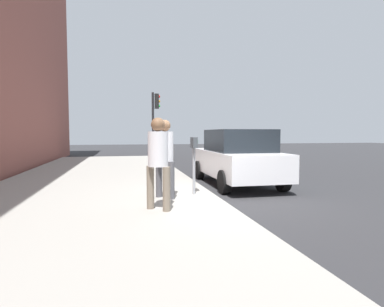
{
  "coord_description": "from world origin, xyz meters",
  "views": [
    {
      "loc": [
        -7.17,
        2.17,
        1.66
      ],
      "look_at": [
        0.08,
        0.61,
        1.18
      ],
      "focal_mm": 29.53,
      "sensor_mm": 36.0,
      "label": 1
    }
  ],
  "objects_px": {
    "pedestrian_bystander": "(158,155)",
    "parked_sedan_near": "(237,157)",
    "traffic_signal": "(155,115)",
    "parking_meter": "(194,153)",
    "pedestrian_at_meter": "(165,152)"
  },
  "relations": [
    {
      "from": "pedestrian_bystander",
      "to": "traffic_signal",
      "type": "bearing_deg",
      "value": 38.17
    },
    {
      "from": "pedestrian_bystander",
      "to": "traffic_signal",
      "type": "distance_m",
      "value": 10.38
    },
    {
      "from": "parked_sedan_near",
      "to": "traffic_signal",
      "type": "distance_m",
      "value": 7.33
    },
    {
      "from": "parking_meter",
      "to": "traffic_signal",
      "type": "bearing_deg",
      "value": 0.69
    },
    {
      "from": "parking_meter",
      "to": "pedestrian_bystander",
      "type": "distance_m",
      "value": 1.75
    },
    {
      "from": "parking_meter",
      "to": "parked_sedan_near",
      "type": "height_order",
      "value": "parked_sedan_near"
    },
    {
      "from": "pedestrian_bystander",
      "to": "parked_sedan_near",
      "type": "bearing_deg",
      "value": 3.03
    },
    {
      "from": "pedestrian_at_meter",
      "to": "parked_sedan_near",
      "type": "height_order",
      "value": "pedestrian_at_meter"
    },
    {
      "from": "pedestrian_at_meter",
      "to": "parked_sedan_near",
      "type": "bearing_deg",
      "value": 2.38
    },
    {
      "from": "pedestrian_bystander",
      "to": "parked_sedan_near",
      "type": "relative_size",
      "value": 0.41
    },
    {
      "from": "pedestrian_at_meter",
      "to": "traffic_signal",
      "type": "height_order",
      "value": "traffic_signal"
    },
    {
      "from": "pedestrian_at_meter",
      "to": "pedestrian_bystander",
      "type": "relative_size",
      "value": 1.0
    },
    {
      "from": "traffic_signal",
      "to": "parking_meter",
      "type": "bearing_deg",
      "value": -179.31
    },
    {
      "from": "parking_meter",
      "to": "traffic_signal",
      "type": "distance_m",
      "value": 8.95
    },
    {
      "from": "pedestrian_at_meter",
      "to": "traffic_signal",
      "type": "distance_m",
      "value": 9.27
    }
  ]
}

